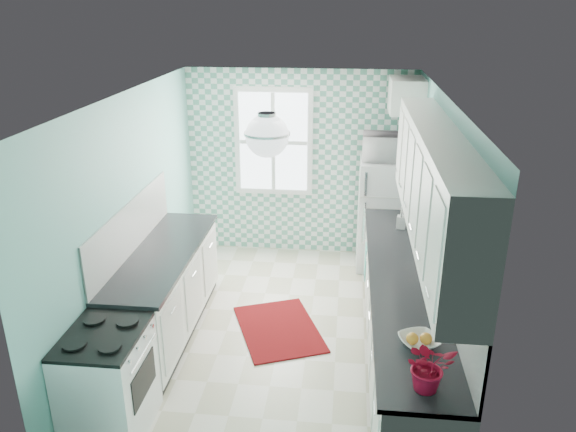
# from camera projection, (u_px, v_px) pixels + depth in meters

# --- Properties ---
(floor) EXTENTS (3.00, 4.40, 0.02)m
(floor) POSITION_uv_depth(u_px,v_px,m) (281.00, 335.00, 5.94)
(floor) COLOR silver
(floor) RESTS_ON ground
(ceiling) EXTENTS (3.00, 4.40, 0.02)m
(ceiling) POSITION_uv_depth(u_px,v_px,m) (279.00, 95.00, 5.03)
(ceiling) COLOR white
(ceiling) RESTS_ON wall_back
(wall_back) EXTENTS (3.00, 0.02, 2.50)m
(wall_back) POSITION_uv_depth(u_px,v_px,m) (300.00, 164.00, 7.54)
(wall_back) COLOR #70B8AF
(wall_back) RESTS_ON floor
(wall_front) EXTENTS (3.00, 0.02, 2.50)m
(wall_front) POSITION_uv_depth(u_px,v_px,m) (237.00, 359.00, 3.44)
(wall_front) COLOR #70B8AF
(wall_front) RESTS_ON floor
(wall_left) EXTENTS (0.02, 4.40, 2.50)m
(wall_left) POSITION_uv_depth(u_px,v_px,m) (131.00, 219.00, 5.64)
(wall_left) COLOR #70B8AF
(wall_left) RESTS_ON floor
(wall_right) EXTENTS (0.02, 4.40, 2.50)m
(wall_right) POSITION_uv_depth(u_px,v_px,m) (438.00, 231.00, 5.33)
(wall_right) COLOR #70B8AF
(wall_right) RESTS_ON floor
(accent_wall) EXTENTS (3.00, 0.01, 2.50)m
(accent_wall) POSITION_uv_depth(u_px,v_px,m) (300.00, 164.00, 7.52)
(accent_wall) COLOR #5BA089
(accent_wall) RESTS_ON wall_back
(window) EXTENTS (1.04, 0.05, 1.44)m
(window) POSITION_uv_depth(u_px,v_px,m) (273.00, 142.00, 7.42)
(window) COLOR white
(window) RESTS_ON wall_back
(backsplash_right) EXTENTS (0.02, 3.60, 0.51)m
(backsplash_right) POSITION_uv_depth(u_px,v_px,m) (441.00, 254.00, 4.99)
(backsplash_right) COLOR white
(backsplash_right) RESTS_ON wall_right
(backsplash_left) EXTENTS (0.02, 2.15, 0.51)m
(backsplash_left) POSITION_uv_depth(u_px,v_px,m) (131.00, 227.00, 5.59)
(backsplash_left) COLOR white
(backsplash_left) RESTS_ON wall_left
(upper_cabinets_right) EXTENTS (0.33, 3.20, 0.90)m
(upper_cabinets_right) POSITION_uv_depth(u_px,v_px,m) (434.00, 185.00, 4.56)
(upper_cabinets_right) COLOR white
(upper_cabinets_right) RESTS_ON wall_right
(upper_cabinet_fridge) EXTENTS (0.40, 0.74, 0.40)m
(upper_cabinet_fridge) POSITION_uv_depth(u_px,v_px,m) (406.00, 95.00, 6.69)
(upper_cabinet_fridge) COLOR white
(upper_cabinet_fridge) RESTS_ON wall_right
(ceiling_light) EXTENTS (0.34, 0.34, 0.35)m
(ceiling_light) POSITION_uv_depth(u_px,v_px,m) (267.00, 136.00, 4.36)
(ceiling_light) COLOR silver
(ceiling_light) RESTS_ON ceiling
(base_cabinets_right) EXTENTS (0.60, 3.60, 0.90)m
(base_cabinets_right) POSITION_uv_depth(u_px,v_px,m) (402.00, 325.00, 5.28)
(base_cabinets_right) COLOR white
(base_cabinets_right) RESTS_ON floor
(countertop_right) EXTENTS (0.63, 3.60, 0.04)m
(countertop_right) POSITION_uv_depth(u_px,v_px,m) (404.00, 280.00, 5.12)
(countertop_right) COLOR black
(countertop_right) RESTS_ON base_cabinets_right
(base_cabinets_left) EXTENTS (0.60, 2.15, 0.90)m
(base_cabinets_left) POSITION_uv_depth(u_px,v_px,m) (165.00, 294.00, 5.83)
(base_cabinets_left) COLOR white
(base_cabinets_left) RESTS_ON floor
(countertop_left) EXTENTS (0.63, 2.15, 0.04)m
(countertop_left) POSITION_uv_depth(u_px,v_px,m) (163.00, 253.00, 5.65)
(countertop_left) COLOR black
(countertop_left) RESTS_ON base_cabinets_left
(fridge) EXTENTS (0.63, 0.63, 1.45)m
(fridge) POSITION_uv_depth(u_px,v_px,m) (383.00, 215.00, 7.22)
(fridge) COLOR silver
(fridge) RESTS_ON floor
(stove) EXTENTS (0.59, 0.74, 0.89)m
(stove) POSITION_uv_depth(u_px,v_px,m) (109.00, 381.00, 4.47)
(stove) COLOR white
(stove) RESTS_ON floor
(sink) EXTENTS (0.47, 0.40, 0.53)m
(sink) POSITION_uv_depth(u_px,v_px,m) (398.00, 234.00, 6.08)
(sink) COLOR silver
(sink) RESTS_ON countertop_right
(rug) EXTENTS (1.14, 1.33, 0.02)m
(rug) POSITION_uv_depth(u_px,v_px,m) (279.00, 329.00, 6.02)
(rug) COLOR maroon
(rug) RESTS_ON floor
(dish_towel) EXTENTS (0.06, 0.26, 0.39)m
(dish_towel) POSITION_uv_depth(u_px,v_px,m) (366.00, 262.00, 6.48)
(dish_towel) COLOR teal
(dish_towel) RESTS_ON base_cabinets_right
(fruit_bowl) EXTENTS (0.36, 0.36, 0.07)m
(fruit_bowl) POSITION_uv_depth(u_px,v_px,m) (419.00, 341.00, 4.10)
(fruit_bowl) COLOR white
(fruit_bowl) RESTS_ON countertop_right
(potted_plant) EXTENTS (0.37, 0.34, 0.35)m
(potted_plant) POSITION_uv_depth(u_px,v_px,m) (429.00, 366.00, 3.59)
(potted_plant) COLOR red
(potted_plant) RESTS_ON countertop_right
(soap_bottle) EXTENTS (0.11, 0.11, 0.21)m
(soap_bottle) POSITION_uv_depth(u_px,v_px,m) (401.00, 219.00, 6.19)
(soap_bottle) COLOR #9DACB8
(soap_bottle) RESTS_ON countertop_right
(microwave) EXTENTS (0.61, 0.42, 0.33)m
(microwave) POSITION_uv_depth(u_px,v_px,m) (387.00, 147.00, 6.90)
(microwave) COLOR white
(microwave) RESTS_ON fridge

